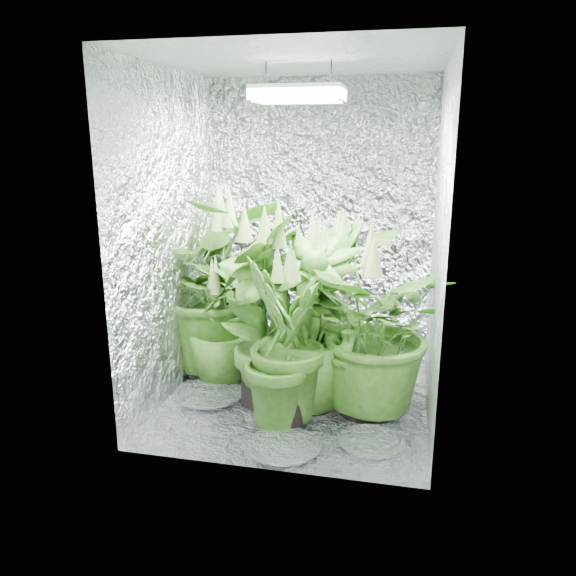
# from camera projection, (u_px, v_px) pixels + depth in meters

# --- Properties ---
(ground) EXTENTS (1.60, 1.60, 0.00)m
(ground) POSITION_uv_depth(u_px,v_px,m) (297.00, 398.00, 3.55)
(ground) COLOR silver
(ground) RESTS_ON ground
(walls) EXTENTS (1.62, 1.62, 2.00)m
(walls) POSITION_uv_depth(u_px,v_px,m) (297.00, 243.00, 3.29)
(walls) COLOR silver
(walls) RESTS_ON ground
(ceiling) EXTENTS (1.60, 1.60, 0.01)m
(ceiling) POSITION_uv_depth(u_px,v_px,m) (298.00, 60.00, 3.03)
(ceiling) COLOR silver
(ceiling) RESTS_ON walls
(grow_lamp) EXTENTS (0.50, 0.30, 0.22)m
(grow_lamp) POSITION_uv_depth(u_px,v_px,m) (298.00, 94.00, 3.07)
(grow_lamp) COLOR gray
(grow_lamp) RESTS_ON ceiling
(plant_a) EXTENTS (1.28, 1.28, 1.31)m
(plant_a) POSITION_uv_depth(u_px,v_px,m) (217.00, 282.00, 3.87)
(plant_a) COLOR black
(plant_a) RESTS_ON ground
(plant_b) EXTENTS (0.58, 0.58, 0.88)m
(plant_b) POSITION_uv_depth(u_px,v_px,m) (314.00, 313.00, 3.98)
(plant_b) COLOR black
(plant_b) RESTS_ON ground
(plant_c) EXTENTS (0.76, 0.76, 1.18)m
(plant_c) POSITION_uv_depth(u_px,v_px,m) (326.00, 305.00, 3.62)
(plant_c) COLOR black
(plant_c) RESTS_ON ground
(plant_d) EXTENTS (0.62, 0.62, 0.88)m
(plant_d) POSITION_uv_depth(u_px,v_px,m) (221.00, 325.00, 3.69)
(plant_d) COLOR black
(plant_d) RESTS_ON ground
(plant_e) EXTENTS (1.06, 1.06, 1.13)m
(plant_e) POSITION_uv_depth(u_px,v_px,m) (368.00, 328.00, 3.24)
(plant_e) COLOR black
(plant_e) RESTS_ON ground
(plant_f) EXTENTS (0.79, 0.79, 1.26)m
(plant_f) POSITION_uv_depth(u_px,v_px,m) (264.00, 312.00, 3.36)
(plant_f) COLOR black
(plant_f) RESTS_ON ground
(plant_g) EXTENTS (0.57, 0.57, 1.05)m
(plant_g) POSITION_uv_depth(u_px,v_px,m) (285.00, 344.00, 3.09)
(plant_g) COLOR black
(plant_g) RESTS_ON ground
(plant_h) EXTENTS (0.71, 0.71, 1.13)m
(plant_h) POSITION_uv_depth(u_px,v_px,m) (310.00, 325.00, 3.33)
(plant_h) COLOR black
(plant_h) RESTS_ON ground
(circulation_fan) EXTENTS (0.14, 0.27, 0.31)m
(circulation_fan) POSITION_uv_depth(u_px,v_px,m) (399.00, 377.00, 3.55)
(circulation_fan) COLOR black
(circulation_fan) RESTS_ON ground
(plant_label) EXTENTS (0.06, 0.04, 0.08)m
(plant_label) POSITION_uv_depth(u_px,v_px,m) (293.00, 379.00, 3.11)
(plant_label) COLOR white
(plant_label) RESTS_ON plant_g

